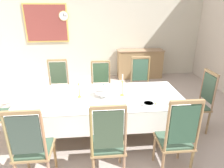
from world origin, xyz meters
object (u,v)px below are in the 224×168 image
sideboard (140,64)px  mounted_clock (64,16)px  dining_table (101,100)px  spoon_primary (156,104)px  chair_south_a (32,147)px  candlestick_west (79,89)px  bowl_near_left (149,104)px  bowl_far_left (39,87)px  chair_north_c (141,83)px  chair_north_a (58,86)px  chair_south_c (177,137)px  soup_tureen (103,90)px  framed_painting (46,23)px  spoon_secondary (114,85)px  bowl_near_right (109,86)px  candlestick_east (122,87)px  chair_south_b (108,142)px  chair_head_east (200,101)px  bowl_far_right (173,103)px  chair_north_b (101,85)px

sideboard → mounted_clock: bearing=-6.1°
dining_table → spoon_primary: size_ratio=15.17×
chair_south_a → candlestick_west: (0.52, 0.98, 0.31)m
chair_south_a → bowl_near_left: chair_south_a is taller
chair_south_a → bowl_far_left: bearing=100.1°
chair_north_c → bowl_far_left: size_ratio=6.78×
chair_north_a → chair_south_c: bearing=132.5°
soup_tureen → bowl_near_left: 0.78m
framed_painting → spoon_secondary: bearing=-57.8°
mounted_clock → candlestick_west: bearing=-79.6°
chair_south_a → chair_north_a: chair_south_a is taller
candlestick_west → bowl_near_left: bearing=-20.7°
bowl_near_right → framed_painting: bearing=120.3°
candlestick_east → chair_south_b: bearing=-107.9°
candlestick_west → soup_tureen: bearing=-0.0°
chair_north_c → bowl_near_right: (-0.76, -0.56, 0.18)m
chair_head_east → soup_tureen: chair_head_east is taller
soup_tureen → framed_painting: size_ratio=0.23×
chair_head_east → spoon_secondary: chair_head_east is taller
bowl_far_left → mounted_clock: size_ratio=0.59×
chair_south_c → bowl_far_left: size_ratio=6.91×
spoon_secondary → mounted_clock: mounted_clock is taller
spoon_secondary → bowl_near_left: bearing=-76.5°
chair_north_a → mounted_clock: size_ratio=3.89×
chair_south_b → chair_north_a: bearing=115.0°
chair_head_east → candlestick_west: bearing=90.0°
dining_table → soup_tureen: 0.19m
candlestick_east → bowl_far_right: 0.84m
chair_south_a → chair_south_c: bearing=-0.1°
candlestick_east → framed_painting: (-1.83, 3.22, 0.81)m
bowl_near_left → spoon_secondary: size_ratio=1.04×
bowl_near_right → chair_south_b: bearing=-95.1°
chair_south_b → framed_painting: size_ratio=0.91×
chair_south_a → spoon_primary: (1.70, 0.61, 0.17)m
spoon_primary → sideboard: sideboard is taller
spoon_secondary → chair_south_a: bearing=-142.3°
bowl_near_right → spoon_secondary: bearing=13.7°
dining_table → candlestick_west: (-0.36, 0.00, 0.21)m
bowl_far_left → bowl_far_right: (2.22, -0.86, 0.00)m
chair_north_b → chair_head_east: size_ratio=0.96×
candlestick_west → bowl_far_right: size_ratio=2.26×
soup_tureen → sideboard: bearing=66.0°
candlestick_east → spoon_secondary: 0.48m
bowl_near_left → chair_south_c: bearing=-69.4°
chair_south_c → spoon_primary: 0.64m
bowl_near_right → candlestick_east: bearing=-65.5°
chair_north_a → bowl_far_left: 0.60m
dining_table → bowl_near_left: bowl_near_left is taller
bowl_far_right → spoon_secondary: (-0.82, 0.84, -0.02)m
candlestick_east → spoon_primary: bearing=-38.6°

